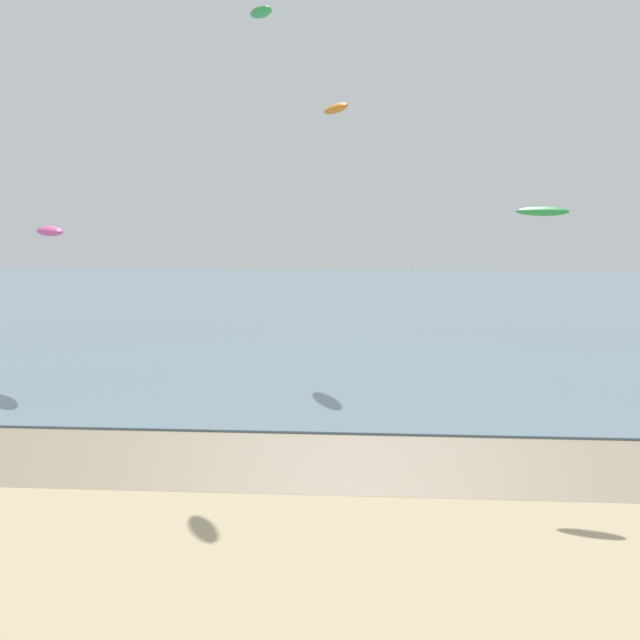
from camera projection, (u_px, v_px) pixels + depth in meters
The scene contains 6 objects.
wet_sand_strip at pixel (382, 463), 30.45m from camera, with size 120.00×6.87×0.01m, color #84755B.
sea at pixel (380, 310), 68.31m from camera, with size 160.00×70.00×0.10m, color slate.
kite_aloft_0 at pixel (261, 12), 37.77m from camera, with size 2.16×0.69×0.35m, color green.
kite_aloft_3 at pixel (336, 109), 49.77m from camera, with size 3.49×1.12×0.56m, color orange.
kite_aloft_5 at pixel (542, 211), 30.90m from camera, with size 1.97×0.63×0.31m, color green.
kite_aloft_7 at pixel (50, 231), 44.39m from camera, with size 3.35×1.07×0.54m, color #E54C99.
Camera 1 is at (-0.26, -9.99, 10.03)m, focal length 46.16 mm.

